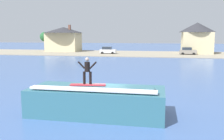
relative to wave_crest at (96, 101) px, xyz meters
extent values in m
plane|color=#405F99|center=(0.26, 1.17, -0.86)|extent=(260.00, 260.00, 0.00)
cube|color=#336B79|center=(0.00, 0.03, -0.05)|extent=(8.05, 3.16, 1.63)
cube|color=#336B79|center=(0.00, -0.37, 0.86)|extent=(6.85, 1.42, 0.18)
cube|color=white|center=(0.00, -1.00, 0.91)|extent=(7.25, 0.57, 0.12)
cube|color=#D8333F|center=(-0.46, -0.19, 1.00)|extent=(2.13, 0.77, 0.06)
cube|color=black|center=(-0.46, -0.19, 1.02)|extent=(1.90, 0.35, 0.01)
cylinder|color=black|center=(-0.70, -0.12, 1.40)|extent=(0.16, 0.16, 0.74)
cylinder|color=black|center=(-0.32, -0.12, 1.40)|extent=(0.16, 0.16, 0.74)
cylinder|color=black|center=(-0.51, -0.12, 2.06)|extent=(0.32, 0.32, 0.58)
sphere|color=tan|center=(-0.51, -0.12, 2.50)|extent=(0.24, 0.24, 0.24)
cylinder|color=black|center=(-0.87, -0.12, 2.15)|extent=(0.46, 0.10, 0.46)
cylinder|color=black|center=(-0.16, -0.12, 2.15)|extent=(0.46, 0.10, 0.46)
cube|color=gray|center=(0.26, 48.98, -0.79)|extent=(120.00, 19.70, 0.14)
cube|color=silver|center=(-9.18, 46.65, -0.09)|extent=(4.00, 1.71, 0.90)
cube|color=#262D38|center=(-9.48, 46.65, 0.68)|extent=(2.20, 1.54, 0.64)
cylinder|color=black|center=(-7.88, 47.55, -0.54)|extent=(0.64, 0.22, 0.64)
cylinder|color=black|center=(-7.88, 45.74, -0.54)|extent=(0.64, 0.22, 0.64)
cylinder|color=black|center=(-10.48, 47.55, -0.54)|extent=(0.64, 0.22, 0.64)
cylinder|color=black|center=(-10.48, 45.74, -0.54)|extent=(0.64, 0.22, 0.64)
cube|color=gray|center=(10.21, 47.75, -0.09)|extent=(3.87, 1.87, 0.90)
cube|color=#262D38|center=(9.91, 47.75, 0.68)|extent=(2.13, 1.68, 0.64)
cylinder|color=black|center=(11.46, 48.74, -0.54)|extent=(0.64, 0.22, 0.64)
cylinder|color=black|center=(11.46, 46.77, -0.54)|extent=(0.64, 0.22, 0.64)
cylinder|color=black|center=(8.95, 48.74, -0.54)|extent=(0.64, 0.22, 0.64)
cylinder|color=black|center=(8.95, 46.77, -0.54)|extent=(0.64, 0.22, 0.64)
cube|color=beige|center=(-23.51, 53.00, 1.83)|extent=(8.94, 6.25, 5.38)
cone|color=#2D2D33|center=(-23.51, 53.00, 5.32)|extent=(11.08, 11.08, 1.61)
cube|color=brown|center=(-21.28, 52.06, 5.82)|extent=(0.60, 0.60, 1.80)
cube|color=beige|center=(12.74, 52.58, 1.88)|extent=(7.19, 7.32, 5.49)
cone|color=#2D2D33|center=(12.74, 52.58, 5.84)|extent=(9.08, 9.08, 2.43)
cylinder|color=brown|center=(-29.09, 52.60, 0.88)|extent=(0.36, 0.36, 3.47)
sphere|color=#265E33|center=(-29.09, 52.60, 3.42)|extent=(2.70, 2.70, 2.70)
camera|label=1|loc=(3.70, -14.02, 3.92)|focal=39.68mm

